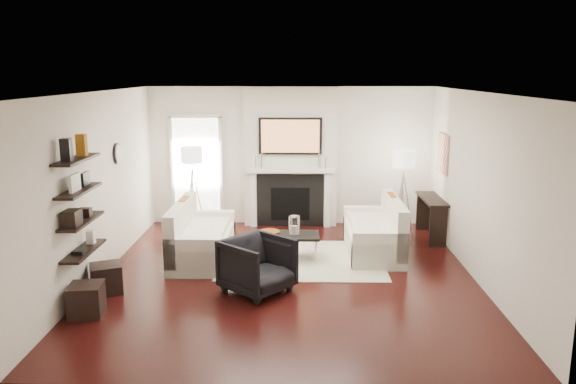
{
  "coord_description": "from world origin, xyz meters",
  "views": [
    {
      "loc": [
        0.18,
        -7.9,
        2.98
      ],
      "look_at": [
        0.0,
        0.6,
        1.15
      ],
      "focal_mm": 35.0,
      "sensor_mm": 36.0,
      "label": 1
    }
  ],
  "objects_px": {
    "loveseat_left_base": "(203,246)",
    "lamp_left_shade": "(192,155)",
    "coffee_table": "(285,235)",
    "loveseat_right_base": "(373,241)",
    "armchair": "(258,263)",
    "lamp_right_shade": "(404,159)",
    "ottoman_near": "(106,279)"
  },
  "relations": [
    {
      "from": "coffee_table",
      "to": "lamp_left_shade",
      "type": "relative_size",
      "value": 2.75
    },
    {
      "from": "coffee_table",
      "to": "armchair",
      "type": "distance_m",
      "value": 1.41
    },
    {
      "from": "coffee_table",
      "to": "armchair",
      "type": "xyz_separation_m",
      "value": [
        -0.34,
        -1.37,
        0.02
      ]
    },
    {
      "from": "lamp_right_shade",
      "to": "ottoman_near",
      "type": "relative_size",
      "value": 1.0
    },
    {
      "from": "loveseat_right_base",
      "to": "lamp_right_shade",
      "type": "height_order",
      "value": "lamp_right_shade"
    },
    {
      "from": "loveseat_right_base",
      "to": "armchair",
      "type": "bearing_deg",
      "value": -136.22
    },
    {
      "from": "loveseat_left_base",
      "to": "armchair",
      "type": "xyz_separation_m",
      "value": [
        0.99,
        -1.35,
        0.21
      ]
    },
    {
      "from": "coffee_table",
      "to": "lamp_left_shade",
      "type": "bearing_deg",
      "value": 136.19
    },
    {
      "from": "loveseat_left_base",
      "to": "lamp_left_shade",
      "type": "distance_m",
      "value": 2.19
    },
    {
      "from": "loveseat_right_base",
      "to": "armchair",
      "type": "height_order",
      "value": "armchair"
    },
    {
      "from": "armchair",
      "to": "ottoman_near",
      "type": "distance_m",
      "value": 2.09
    },
    {
      "from": "lamp_right_shade",
      "to": "ottoman_near",
      "type": "height_order",
      "value": "lamp_right_shade"
    },
    {
      "from": "loveseat_right_base",
      "to": "coffee_table",
      "type": "relative_size",
      "value": 1.64
    },
    {
      "from": "loveseat_left_base",
      "to": "lamp_left_shade",
      "type": "bearing_deg",
      "value": 105.05
    },
    {
      "from": "loveseat_right_base",
      "to": "coffee_table",
      "type": "distance_m",
      "value": 1.51
    },
    {
      "from": "loveseat_right_base",
      "to": "lamp_left_shade",
      "type": "relative_size",
      "value": 4.5
    },
    {
      "from": "loveseat_left_base",
      "to": "lamp_right_shade",
      "type": "height_order",
      "value": "lamp_right_shade"
    },
    {
      "from": "armchair",
      "to": "lamp_right_shade",
      "type": "bearing_deg",
      "value": -1.5
    },
    {
      "from": "loveseat_left_base",
      "to": "armchair",
      "type": "bearing_deg",
      "value": -53.83
    },
    {
      "from": "loveseat_left_base",
      "to": "loveseat_right_base",
      "type": "height_order",
      "value": "same"
    },
    {
      "from": "armchair",
      "to": "loveseat_left_base",
      "type": "bearing_deg",
      "value": 76.99
    },
    {
      "from": "loveseat_right_base",
      "to": "ottoman_near",
      "type": "relative_size",
      "value": 4.5
    },
    {
      "from": "loveseat_left_base",
      "to": "coffee_table",
      "type": "xyz_separation_m",
      "value": [
        1.33,
        0.02,
        0.19
      ]
    },
    {
      "from": "lamp_right_shade",
      "to": "loveseat_right_base",
      "type": "bearing_deg",
      "value": -123.85
    },
    {
      "from": "loveseat_left_base",
      "to": "lamp_left_shade",
      "type": "xyz_separation_m",
      "value": [
        -0.47,
        1.74,
        1.24
      ]
    },
    {
      "from": "armchair",
      "to": "lamp_right_shade",
      "type": "relative_size",
      "value": 2.09
    },
    {
      "from": "coffee_table",
      "to": "armchair",
      "type": "relative_size",
      "value": 1.32
    },
    {
      "from": "coffee_table",
      "to": "armchair",
      "type": "height_order",
      "value": "armchair"
    },
    {
      "from": "coffee_table",
      "to": "lamp_right_shade",
      "type": "xyz_separation_m",
      "value": [
        2.1,
        1.31,
        1.05
      ]
    },
    {
      "from": "loveseat_left_base",
      "to": "loveseat_right_base",
      "type": "distance_m",
      "value": 2.81
    },
    {
      "from": "loveseat_left_base",
      "to": "loveseat_right_base",
      "type": "relative_size",
      "value": 1.0
    },
    {
      "from": "lamp_left_shade",
      "to": "lamp_right_shade",
      "type": "height_order",
      "value": "same"
    }
  ]
}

